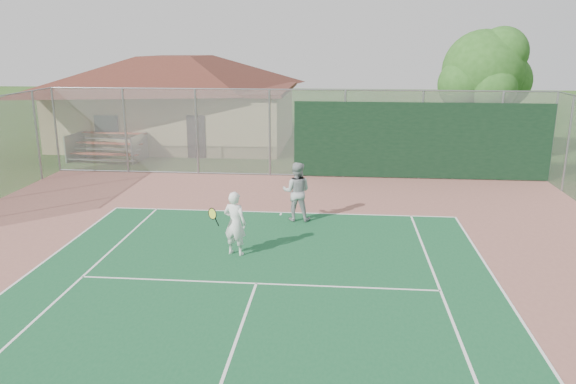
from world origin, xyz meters
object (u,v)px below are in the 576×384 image
object	(u,v)px
bleachers	(108,146)
player_grey_back	(297,192)
player_white_front	(235,224)
tree	(485,74)
clubhouse	(178,91)

from	to	relation	value
bleachers	player_grey_back	world-z (taller)	player_grey_back
player_white_front	tree	bearing A→B (deg)	-108.36
clubhouse	bleachers	xyz separation A→B (m)	(-2.07, -4.64, -2.13)
bleachers	clubhouse	bearing A→B (deg)	70.11
clubhouse	tree	distance (m)	15.36
bleachers	player_grey_back	size ratio (longest dim) A/B	1.83
clubhouse	player_white_front	distance (m)	17.10
player_white_front	bleachers	bearing A→B (deg)	-37.55
player_white_front	player_grey_back	xyz separation A→B (m)	(1.36, 3.01, 0.06)
bleachers	tree	distance (m)	17.44
clubhouse	player_grey_back	world-z (taller)	clubhouse
bleachers	tree	world-z (taller)	tree
clubhouse	player_white_front	size ratio (longest dim) A/B	7.57
clubhouse	player_grey_back	size ratio (longest dim) A/B	7.01
player_white_front	player_grey_back	bearing A→B (deg)	-97.31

